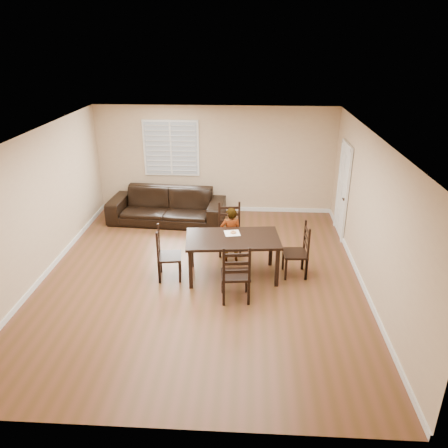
{
  "coord_description": "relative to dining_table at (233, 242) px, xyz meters",
  "views": [
    {
      "loc": [
        0.86,
        -7.19,
        4.24
      ],
      "look_at": [
        0.41,
        0.28,
        1.0
      ],
      "focal_mm": 35.0,
      "sensor_mm": 36.0,
      "label": 1
    }
  ],
  "objects": [
    {
      "name": "donut",
      "position": [
        0.0,
        0.19,
        0.11
      ],
      "size": [
        0.11,
        0.11,
        0.04
      ],
      "color": "#BF7B44",
      "rests_on": "napkin"
    },
    {
      "name": "child",
      "position": [
        -0.06,
        0.62,
        -0.14
      ],
      "size": [
        0.46,
        0.35,
        1.16
      ],
      "primitive_type": "imported",
      "rotation": [
        0.0,
        0.0,
        3.32
      ],
      "color": "gray",
      "rests_on": "ground"
    },
    {
      "name": "chair_right",
      "position": [
        1.3,
        0.13,
        -0.24
      ],
      "size": [
        0.47,
        0.5,
        1.05
      ],
      "rotation": [
        0.0,
        0.0,
        -1.51
      ],
      "color": "black",
      "rests_on": "ground"
    },
    {
      "name": "sofa",
      "position": [
        -1.71,
        2.56,
        -0.31
      ],
      "size": [
        2.85,
        1.29,
        0.81
      ],
      "primitive_type": "imported",
      "rotation": [
        0.0,
        0.0,
        -0.07
      ],
      "color": "black",
      "rests_on": "ground"
    },
    {
      "name": "chair_near",
      "position": [
        -0.11,
        1.09,
        -0.23
      ],
      "size": [
        0.52,
        0.5,
        1.07
      ],
      "rotation": [
        0.0,
        0.0,
        0.1
      ],
      "color": "black",
      "rests_on": "ground"
    },
    {
      "name": "room",
      "position": [
        -0.55,
        0.08,
        1.09
      ],
      "size": [
        6.04,
        7.04,
        2.72
      ],
      "color": "#CDB38B",
      "rests_on": "ground"
    },
    {
      "name": "chair_left",
      "position": [
        -1.3,
        -0.14,
        -0.25
      ],
      "size": [
        0.49,
        0.52,
        1.03
      ],
      "rotation": [
        0.0,
        0.0,
        1.71
      ],
      "color": "black",
      "rests_on": "ground"
    },
    {
      "name": "ground",
      "position": [
        -0.59,
        -0.1,
        -0.72
      ],
      "size": [
        7.0,
        7.0,
        0.0
      ],
      "primitive_type": "plane",
      "color": "brown",
      "rests_on": "ground"
    },
    {
      "name": "napkin",
      "position": [
        -0.02,
        0.19,
        0.09
      ],
      "size": [
        0.33,
        0.33,
        0.0
      ],
      "primitive_type": "cube",
      "rotation": [
        0.0,
        0.0,
        0.21
      ],
      "color": "silver",
      "rests_on": "dining_table"
    },
    {
      "name": "chair_far",
      "position": [
        0.1,
        -0.91,
        -0.23
      ],
      "size": [
        0.54,
        0.51,
        1.09
      ],
      "rotation": [
        0.0,
        0.0,
        3.25
      ],
      "color": "black",
      "rests_on": "ground"
    },
    {
      "name": "dining_table",
      "position": [
        0.0,
        0.0,
        0.0
      ],
      "size": [
        1.81,
        1.14,
        0.81
      ],
      "rotation": [
        0.0,
        0.0,
        0.1
      ],
      "color": "black",
      "rests_on": "ground"
    }
  ]
}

